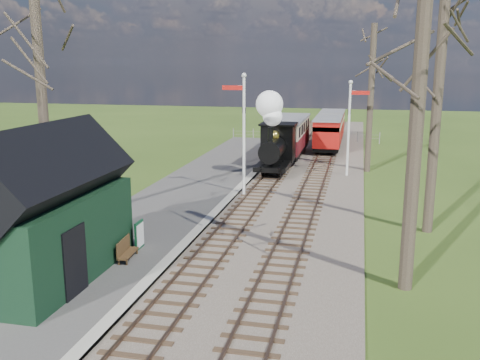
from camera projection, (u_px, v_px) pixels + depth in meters
The scene contains 18 objects.
distant_hills at pixel (330, 226), 76.49m from camera, with size 114.40×48.00×22.02m.
ballast_bed at pixel (297, 174), 32.63m from camera, with size 8.00×60.00×0.10m, color brown.
track_near at pixel (276, 172), 32.90m from camera, with size 1.60×60.00×0.15m.
track_far at pixel (318, 174), 32.34m from camera, with size 1.60×60.00×0.15m.
platform at pixel (179, 201), 26.03m from camera, with size 5.00×44.00×0.20m, color #474442.
coping_strip at pixel (225, 204), 25.53m from camera, with size 0.40×44.00×0.21m, color #B2AD9E.
station_shed at pixel (44, 213), 16.20m from camera, with size 3.25×6.30×4.78m.
semaphore_near at pixel (243, 126), 26.59m from camera, with size 1.22×0.24×6.22m.
semaphore_far at pixel (350, 121), 31.26m from camera, with size 1.22×0.24×5.72m.
bare_trees at pixel (263, 103), 20.17m from camera, with size 15.51×22.39×12.00m.
fence_line at pixel (304, 135), 46.07m from camera, with size 12.60×0.08×1.00m.
locomotive at pixel (275, 138), 32.06m from camera, with size 1.99×4.65×4.98m.
coach at pixel (288, 135), 37.97m from camera, with size 2.33×7.97×2.45m.
red_carriage_a at pixel (328, 133), 40.36m from camera, with size 2.02×5.00×2.12m.
red_carriage_b at pixel (332, 125), 45.60m from camera, with size 2.02×5.00×2.12m.
sign_board at pixel (139, 235), 19.05m from camera, with size 0.11×0.69×1.01m.
bench at pixel (125, 250), 18.07m from camera, with size 0.47×1.26×0.71m.
person at pixel (84, 263), 16.04m from camera, with size 0.47×0.31×1.29m, color #1B1E31.
Camera 1 is at (4.92, -9.92, 6.74)m, focal length 40.00 mm.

